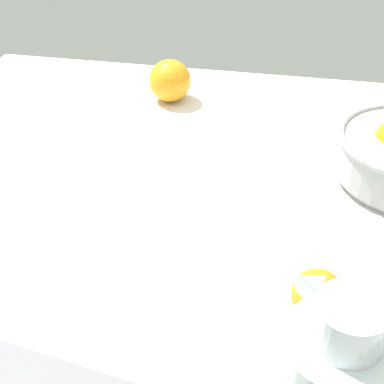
% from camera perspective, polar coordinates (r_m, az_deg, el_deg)
% --- Properties ---
extents(ground_plane, '(1.20, 1.05, 0.03)m').
position_cam_1_polar(ground_plane, '(0.92, 1.75, -2.29)').
color(ground_plane, white).
extents(juice_pitcher, '(0.14, 0.14, 0.17)m').
position_cam_1_polar(juice_pitcher, '(0.63, 14.21, -17.49)').
color(juice_pitcher, white).
rests_on(juice_pitcher, ground_plane).
extents(loose_orange_0, '(0.09, 0.09, 0.09)m').
position_cam_1_polar(loose_orange_0, '(1.22, -2.21, 10.98)').
color(loose_orange_0, orange).
rests_on(loose_orange_0, ground_plane).
extents(loose_orange_1, '(0.07, 0.07, 0.07)m').
position_cam_1_polar(loose_orange_1, '(0.74, 12.33, -9.92)').
color(loose_orange_1, orange).
rests_on(loose_orange_1, ground_plane).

